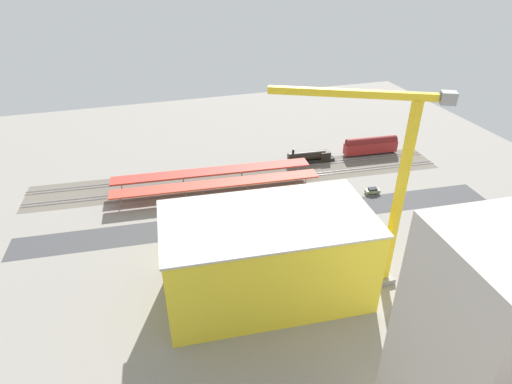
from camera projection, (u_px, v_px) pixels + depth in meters
The scene contains 24 objects.
ground_plane at pixel (262, 211), 111.17m from camera, with size 194.62×194.62×0.00m, color gray.
rail_bed at pixel (242, 177), 127.45m from camera, with size 121.64×14.86×0.01m, color #665E54.
street_asphalt at pixel (266, 218), 108.44m from camera, with size 121.64×9.00×0.01m, color #424244.
track_rails at pixel (242, 176), 127.36m from camera, with size 121.32×17.35×0.12m.
platform_canopy_near at pixel (217, 184), 115.82m from camera, with size 56.82×8.81×4.17m.
platform_canopy_far at pixel (213, 171), 121.10m from camera, with size 56.35×8.89×4.62m.
locomotive at pixel (311, 157), 135.26m from camera, with size 15.34×3.77×5.08m.
passenger_coach at pixel (371, 145), 139.82m from camera, with size 18.11×4.31×5.92m.
parked_car_0 at pixel (372, 191), 118.70m from camera, with size 4.23×2.19×1.69m.
parked_car_1 at pixel (344, 196), 116.47m from camera, with size 4.43×2.25×1.70m.
parked_car_2 at pixel (317, 200), 114.64m from camera, with size 4.76×2.08×1.63m.
parked_car_3 at pixel (292, 203), 113.36m from camera, with size 4.78×1.97×1.65m.
parked_car_4 at pixel (265, 209), 110.61m from camera, with size 4.35×2.17×1.75m.
parked_car_5 at pixel (237, 212), 109.33m from camera, with size 4.79×2.19×1.65m.
construction_building at pixel (267, 257), 81.14m from camera, with size 38.18×19.92×17.55m, color yellow.
construction_roof_slab at pixel (268, 218), 76.61m from camera, with size 38.78×20.52×0.40m, color #B7B2A8.
tower_crane at pixel (387, 177), 76.63m from camera, with size 28.00×14.56×40.08m.
box_truck_0 at pixel (278, 233), 99.97m from camera, with size 10.39×2.75×3.34m.
street_tree_0 at pixel (264, 211), 101.09m from camera, with size 4.72×4.72×7.86m.
street_tree_1 at pixel (190, 222), 96.93m from camera, with size 6.11×6.11×8.79m.
street_tree_2 at pixel (183, 229), 95.79m from camera, with size 4.45×4.45×7.22m.
street_tree_3 at pixel (224, 217), 99.38m from camera, with size 4.52×4.52×7.64m.
street_tree_4 at pixel (178, 229), 96.74m from camera, with size 5.62×5.62×7.28m.
traffic_light at pixel (170, 207), 104.15m from camera, with size 0.50×0.36×7.16m.
Camera 1 is at (28.35, 89.00, 60.50)m, focal length 29.94 mm.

